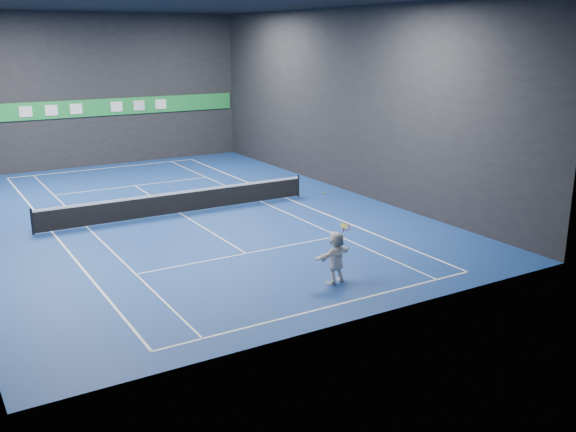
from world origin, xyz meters
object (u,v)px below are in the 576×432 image
tennis_net (180,202)px  tennis_racket (345,228)px  player (336,257)px  tennis_ball (325,193)px

tennis_net → tennis_racket: (1.52, -10.34, 1.20)m
player → tennis_racket: size_ratio=2.95×
tennis_net → tennis_racket: 10.52m
tennis_net → tennis_ball: bearing=-85.6°
tennis_ball → tennis_racket: tennis_ball is taller
player → tennis_ball: size_ratio=25.02×
tennis_net → tennis_racket: bearing=-81.7°
player → tennis_ball: (-0.36, 0.15, 2.09)m
player → tennis_net: (-1.15, 10.39, -0.31)m
tennis_ball → tennis_racket: 1.41m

